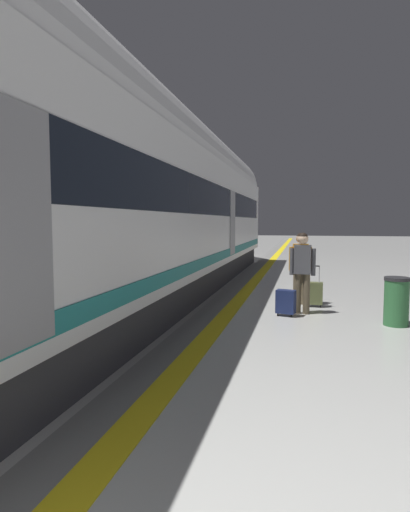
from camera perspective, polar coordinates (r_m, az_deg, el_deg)
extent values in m
cube|color=yellow|center=(10.45, 4.40, -6.05)|extent=(0.36, 80.00, 0.01)
cube|color=slate|center=(10.51, 2.58, -5.99)|extent=(0.64, 80.00, 0.01)
cube|color=#38383D|center=(8.16, -14.07, -6.74)|extent=(2.67, 26.46, 0.70)
cube|color=white|center=(8.01, -14.32, 5.99)|extent=(2.90, 27.56, 2.90)
cylinder|color=white|center=(8.16, -14.52, 15.86)|extent=(2.84, 27.01, 2.84)
cube|color=black|center=(8.02, -14.37, 8.49)|extent=(2.93, 25.91, 0.80)
cube|color=#197F7F|center=(8.06, -14.16, -2.21)|extent=(2.94, 27.01, 0.24)
cone|color=white|center=(22.49, 3.80, 4.53)|extent=(2.75, 2.60, 2.75)
cube|color=gray|center=(3.71, -23.77, 3.61)|extent=(0.02, 0.90, 2.00)
cube|color=gray|center=(13.49, 3.73, 4.46)|extent=(0.02, 0.90, 2.00)
cylinder|color=brown|center=(9.21, 12.32, -4.95)|extent=(0.14, 0.14, 0.85)
cylinder|color=brown|center=(9.20, 13.45, -4.98)|extent=(0.14, 0.14, 0.85)
cube|color=#4C4C51|center=(9.11, 12.97, -0.45)|extent=(0.35, 0.22, 0.61)
cylinder|color=#4C4C51|center=(9.14, 11.58, -0.73)|extent=(0.09, 0.09, 0.57)
cylinder|color=#4C4C51|center=(9.12, 14.36, -0.80)|extent=(0.09, 0.09, 0.57)
sphere|color=beige|center=(9.09, 13.01, 2.27)|extent=(0.22, 0.22, 0.22)
sphere|color=black|center=(9.08, 13.02, 2.43)|extent=(0.20, 0.20, 0.20)
cube|color=#19234C|center=(8.93, 10.79, -6.03)|extent=(0.42, 0.30, 0.48)
cube|color=#19234C|center=(9.05, 10.99, -6.28)|extent=(0.31, 0.09, 0.26)
cylinder|color=black|center=(8.96, 9.76, -7.74)|extent=(0.03, 0.06, 0.06)
cylinder|color=black|center=(8.88, 11.53, -7.88)|extent=(0.03, 0.06, 0.06)
cylinder|color=brown|center=(10.20, 12.13, -4.06)|extent=(0.14, 0.14, 0.83)
cylinder|color=brown|center=(10.23, 13.12, -4.06)|extent=(0.14, 0.14, 0.83)
cube|color=orange|center=(10.13, 12.69, -0.07)|extent=(0.36, 0.25, 0.59)
cylinder|color=orange|center=(10.12, 11.46, -0.34)|extent=(0.09, 0.09, 0.55)
cylinder|color=orange|center=(10.18, 13.89, -0.35)|extent=(0.09, 0.09, 0.55)
sphere|color=tan|center=(10.11, 12.74, 2.33)|extent=(0.22, 0.22, 0.22)
sphere|color=black|center=(10.11, 12.74, 2.47)|extent=(0.20, 0.20, 0.20)
cube|color=navy|center=(9.99, 12.83, -0.03)|extent=(0.28, 0.18, 0.40)
cube|color=#596038|center=(10.03, 14.43, -4.86)|extent=(0.39, 0.23, 0.50)
cube|color=#596038|center=(10.16, 14.43, -5.10)|extent=(0.31, 0.03, 0.28)
cylinder|color=black|center=(10.02, 13.57, -6.49)|extent=(0.02, 0.06, 0.06)
cylinder|color=black|center=(10.02, 15.21, -6.52)|extent=(0.02, 0.06, 0.06)
cylinder|color=gray|center=(9.92, 13.87, -2.38)|extent=(0.02, 0.02, 0.38)
cylinder|color=gray|center=(9.91, 15.08, -2.41)|extent=(0.02, 0.02, 0.38)
cube|color=black|center=(9.89, 14.50, -1.31)|extent=(0.22, 0.03, 0.02)
cylinder|color=#2D6638|center=(8.73, 24.29, -5.77)|extent=(0.44, 0.44, 0.85)
cylinder|color=#262628|center=(8.67, 24.39, -2.81)|extent=(0.46, 0.46, 0.06)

